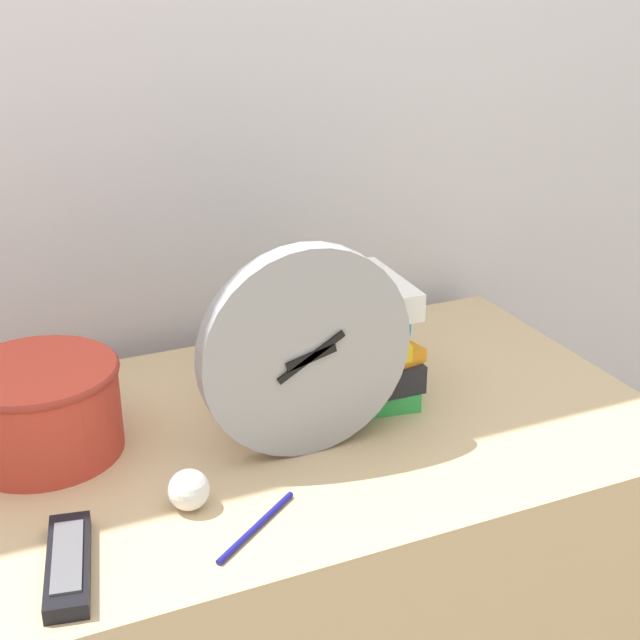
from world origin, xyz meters
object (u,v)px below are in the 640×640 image
Objects in this scene: desk_clock at (306,352)px; basket at (40,406)px; tv_remote at (68,563)px; book_stack at (336,342)px; crumpled_paper_ball at (189,490)px; pen at (257,527)px.

desk_clock reaches higher than basket.
basket is at bearing 87.12° from tv_remote.
book_stack reaches higher than basket.
book_stack is 1.49× the size of tv_remote.
basket is 0.26m from crumpled_paper_ball.
pen is at bearing -130.91° from book_stack.
desk_clock reaches higher than book_stack.
pen is at bearing -131.45° from desk_clock.
tv_remote is 1.35× the size of pen.
tv_remote is (-0.44, -0.25, -0.09)m from book_stack.
crumpled_paper_ball is 0.10m from pen.
crumpled_paper_ball is at bearing 21.95° from tv_remote.
basket is (-0.43, 0.03, -0.03)m from book_stack.
desk_clock is 0.24m from crumpled_paper_ball.
desk_clock is 5.71× the size of crumpled_paper_ball.
crumpled_paper_ball reaches higher than tv_remote.
desk_clock is at bearing -130.20° from book_stack.
book_stack is (0.10, 0.11, -0.05)m from desk_clock.
tv_remote is at bearing -158.05° from crumpled_paper_ball.
tv_remote is 3.37× the size of crumpled_paper_ball.
desk_clock is 2.28× the size of pen.
tv_remote reaches higher than pen.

